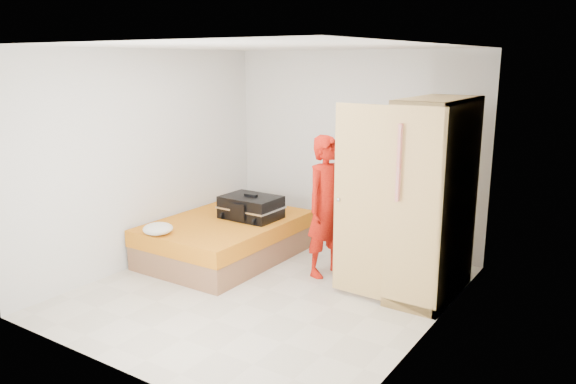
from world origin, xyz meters
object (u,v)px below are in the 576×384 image
Objects in this scene: wardrobe at (427,204)px; person at (327,206)px; suitcase at (251,207)px; round_cushion at (158,229)px; bed at (226,239)px.

wardrobe is 1.27× the size of person.
wardrobe is at bearing 1.80° from suitcase.
person is 1.15m from suitcase.
round_cushion is (-2.77, -1.19, -0.43)m from wardrobe.
round_cushion is at bearing 141.25° from person.
person is at bearing 34.41° from round_cushion.
person reaches higher than bed.
bed is 1.23× the size of person.
person is at bearing -176.22° from wardrobe.
bed is at bearing -173.28° from wardrobe.
wardrobe is 1.17m from person.
bed is 5.82× the size of round_cushion.
suitcase is at bearing 49.34° from bed.
bed is at bearing 116.06° from person.
suitcase is 1.24m from round_cushion.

